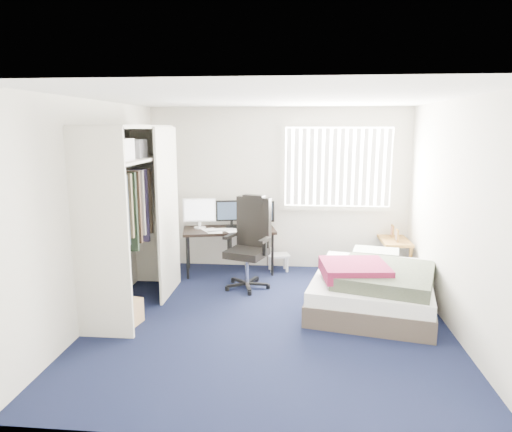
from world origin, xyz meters
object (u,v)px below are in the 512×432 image
Objects in this scene: office_chair at (249,252)px; nightstand at (394,243)px; bed at (373,285)px; desk at (229,226)px.

office_chair is 1.56× the size of nightstand.
office_chair is 2.22m from nightstand.
nightstand is at bearing 69.36° from bed.
office_chair is at bearing 159.38° from bed.
desk is 2.38m from bed.
desk is at bearing -177.86° from nightstand.
office_chair is 0.60× the size of bed.
bed is at bearing -110.64° from nightstand.
desk reaches higher than bed.
nightstand is (2.10, 0.72, 0.00)m from office_chair.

